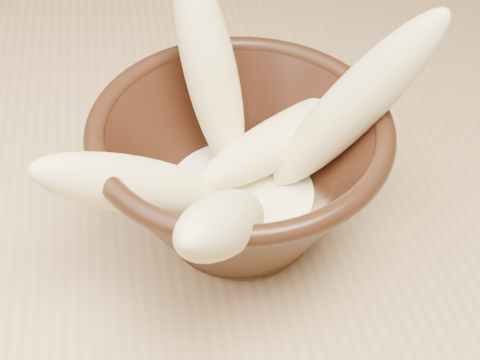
# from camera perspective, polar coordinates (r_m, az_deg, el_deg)

# --- Properties ---
(table) EXTENTS (1.20, 0.80, 0.75)m
(table) POSITION_cam_1_polar(r_m,az_deg,el_deg) (0.70, -1.98, -1.92)
(table) COLOR tan
(table) RESTS_ON ground
(bowl) EXTENTS (0.23, 0.23, 0.12)m
(bowl) POSITION_cam_1_polar(r_m,az_deg,el_deg) (0.52, 0.00, 0.83)
(bowl) COLOR black
(bowl) RESTS_ON table
(milk_puddle) EXTENTS (0.13, 0.13, 0.02)m
(milk_puddle) POSITION_cam_1_polar(r_m,az_deg,el_deg) (0.54, 0.00, -1.49)
(milk_puddle) COLOR #FCF5CB
(milk_puddle) RESTS_ON bowl
(banana_upright) EXTENTS (0.08, 0.12, 0.18)m
(banana_upright) POSITION_cam_1_polar(r_m,az_deg,el_deg) (0.53, -2.55, 9.38)
(banana_upright) COLOR #F0D48E
(banana_upright) RESTS_ON bowl
(banana_left) EXTENTS (0.17, 0.09, 0.13)m
(banana_left) POSITION_cam_1_polar(r_m,az_deg,el_deg) (0.48, -8.77, -0.47)
(banana_left) COLOR #F0D48E
(banana_left) RESTS_ON bowl
(banana_right) EXTENTS (0.15, 0.06, 0.18)m
(banana_right) POSITION_cam_1_polar(r_m,az_deg,el_deg) (0.50, 9.62, 6.30)
(banana_right) COLOR #F0D48E
(banana_right) RESTS_ON bowl
(banana_across) EXTENTS (0.19, 0.12, 0.06)m
(banana_across) POSITION_cam_1_polar(r_m,az_deg,el_deg) (0.55, 4.56, 3.91)
(banana_across) COLOR #F0D48E
(banana_across) RESTS_ON bowl
(banana_front) EXTENTS (0.11, 0.18, 0.16)m
(banana_front) POSITION_cam_1_polar(r_m,az_deg,el_deg) (0.43, -1.25, -3.66)
(banana_front) COLOR #F0D48E
(banana_front) RESTS_ON bowl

